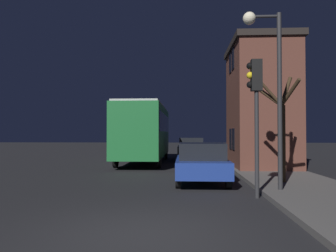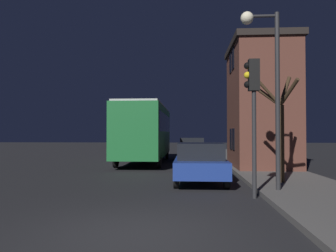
% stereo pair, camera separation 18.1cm
% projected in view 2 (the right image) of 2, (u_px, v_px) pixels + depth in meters
% --- Properties ---
extents(ground_plane, '(120.00, 120.00, 0.00)m').
position_uv_depth(ground_plane, '(135.00, 235.00, 5.89)').
color(ground_plane, black).
extents(brick_building, '(3.17, 5.05, 6.42)m').
position_uv_depth(brick_building, '(261.00, 104.00, 17.04)').
color(brick_building, brown).
rests_on(brick_building, sidewalk).
extents(streetlamp, '(1.17, 0.39, 5.42)m').
position_uv_depth(streetlamp, '(266.00, 68.00, 9.93)').
color(streetlamp, '#28282B').
rests_on(streetlamp, sidewalk).
extents(traffic_light, '(0.43, 0.24, 3.95)m').
position_uv_depth(traffic_light, '(253.00, 98.00, 9.30)').
color(traffic_light, '#28282B').
rests_on(traffic_light, ground).
extents(bare_tree, '(1.60, 1.41, 3.88)m').
position_uv_depth(bare_tree, '(279.00, 128.00, 11.42)').
color(bare_tree, '#382819').
rests_on(bare_tree, sidewalk).
extents(bus, '(2.53, 9.32, 3.54)m').
position_uv_depth(bus, '(145.00, 129.00, 20.41)').
color(bus, '#1E6B33').
rests_on(bus, ground).
extents(car_near_lane, '(1.84, 3.99, 1.48)m').
position_uv_depth(car_near_lane, '(200.00, 162.00, 12.12)').
color(car_near_lane, navy).
rests_on(car_near_lane, ground).
extents(car_mid_lane, '(1.74, 4.68, 1.55)m').
position_uv_depth(car_mid_lane, '(192.00, 149.00, 22.27)').
color(car_mid_lane, black).
rests_on(car_mid_lane, ground).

